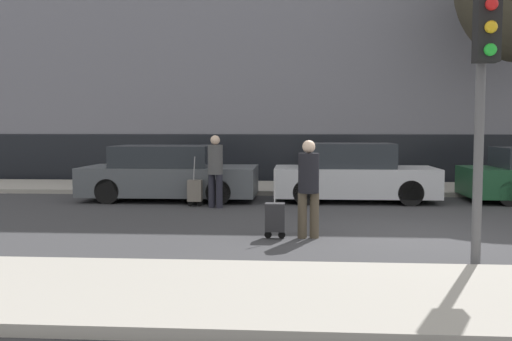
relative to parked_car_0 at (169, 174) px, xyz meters
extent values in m
plane|color=#38383A|center=(5.15, -4.45, -0.64)|extent=(80.00, 80.00, 0.00)
cube|color=#A39E93|center=(5.15, -8.20, -0.58)|extent=(28.00, 2.50, 0.12)
cube|color=#A39E93|center=(5.15, 2.55, -0.58)|extent=(28.00, 3.00, 0.12)
cube|color=slate|center=(5.15, 5.81, 5.23)|extent=(28.00, 2.13, 11.74)
cube|color=black|center=(5.15, 4.73, 0.16)|extent=(27.44, 0.06, 1.60)
cube|color=#4C5156|center=(0.04, 0.00, -0.15)|extent=(4.31, 1.89, 0.70)
cube|color=#23282D|center=(-0.13, 0.00, 0.46)|extent=(2.37, 1.66, 0.53)
cylinder|color=black|center=(1.38, -0.85, -0.34)|extent=(0.60, 0.18, 0.60)
cylinder|color=black|center=(1.38, 0.85, -0.34)|extent=(0.60, 0.18, 0.60)
cylinder|color=black|center=(-1.29, -0.85, -0.34)|extent=(0.60, 0.18, 0.60)
cylinder|color=black|center=(-1.29, 0.85, -0.34)|extent=(0.60, 0.18, 0.60)
cube|color=#B7BABF|center=(4.63, 0.05, -0.15)|extent=(3.92, 1.71, 0.70)
cube|color=#23282D|center=(4.48, 0.05, 0.49)|extent=(2.16, 1.51, 0.59)
cylinder|color=black|center=(5.85, -0.72, -0.34)|extent=(0.60, 0.18, 0.60)
cylinder|color=black|center=(5.85, 0.81, -0.34)|extent=(0.60, 0.18, 0.60)
cylinder|color=black|center=(3.42, -0.72, -0.34)|extent=(0.60, 0.18, 0.60)
cylinder|color=black|center=(3.42, 0.81, -0.34)|extent=(0.60, 0.18, 0.60)
cylinder|color=black|center=(8.14, -0.61, -0.34)|extent=(0.60, 0.18, 0.60)
cylinder|color=black|center=(8.14, 0.98, -0.34)|extent=(0.60, 0.18, 0.60)
cylinder|color=#23232D|center=(1.29, -1.32, -0.26)|extent=(0.15, 0.15, 0.76)
cylinder|color=#23232D|center=(1.47, -1.40, -0.26)|extent=(0.15, 0.15, 0.76)
cylinder|color=#4C4C4C|center=(1.38, -1.36, 0.45)|extent=(0.34, 0.34, 0.66)
sphere|color=beige|center=(1.38, -1.36, 0.89)|extent=(0.22, 0.22, 0.22)
cube|color=slate|center=(0.87, -1.15, -0.28)|extent=(0.32, 0.24, 0.49)
cylinder|color=black|center=(0.76, -1.15, -0.58)|extent=(0.12, 0.03, 0.12)
cylinder|color=black|center=(0.98, -1.15, -0.58)|extent=(0.12, 0.03, 0.12)
cylinder|color=gray|center=(0.87, -1.22, 0.24)|extent=(0.02, 0.19, 0.53)
cylinder|color=#4C4233|center=(3.31, -4.79, -0.27)|extent=(0.15, 0.15, 0.75)
cylinder|color=#4C4233|center=(3.51, -4.77, -0.27)|extent=(0.15, 0.15, 0.75)
cylinder|color=black|center=(3.41, -4.78, 0.43)|extent=(0.34, 0.34, 0.65)
sphere|color=beige|center=(3.41, -4.78, 0.86)|extent=(0.21, 0.21, 0.21)
cube|color=#262628|center=(2.86, -4.85, -0.29)|extent=(0.32, 0.24, 0.46)
cylinder|color=black|center=(2.75, -4.85, -0.58)|extent=(0.12, 0.03, 0.12)
cylinder|color=black|center=(2.97, -4.85, -0.58)|extent=(0.12, 0.03, 0.12)
cylinder|color=gray|center=(2.86, -4.92, 0.21)|extent=(0.02, 0.19, 0.53)
cylinder|color=#515154|center=(5.51, -6.70, 1.06)|extent=(0.12, 0.12, 3.40)
cube|color=black|center=(5.51, -6.88, 2.36)|extent=(0.28, 0.24, 0.80)
sphere|color=red|center=(5.51, -7.03, 2.62)|extent=(0.15, 0.15, 0.15)
sphere|color=gold|center=(5.51, -7.03, 2.36)|extent=(0.15, 0.15, 0.15)
sphere|color=green|center=(5.51, -7.03, 2.09)|extent=(0.15, 0.15, 0.15)
camera|label=1|loc=(3.21, -14.08, 1.16)|focal=40.00mm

